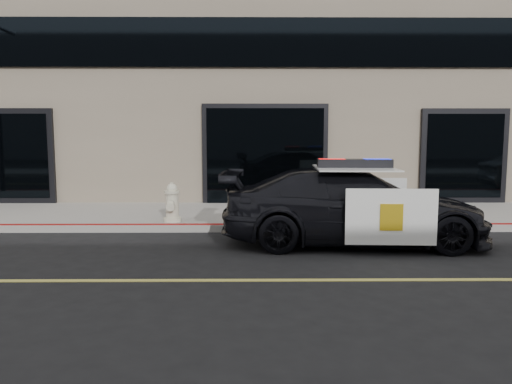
{
  "coord_description": "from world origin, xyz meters",
  "views": [
    {
      "loc": [
        -1.37,
        -6.82,
        2.05
      ],
      "look_at": [
        -1.29,
        2.2,
        1.0
      ],
      "focal_mm": 35.0,
      "sensor_mm": 36.0,
      "label": 1
    }
  ],
  "objects": [
    {
      "name": "sidewalk_n",
      "position": [
        0.0,
        5.25,
        0.07
      ],
      "size": [
        60.0,
        3.5,
        0.15
      ],
      "primitive_type": "cube",
      "color": "gray",
      "rests_on": "ground"
    },
    {
      "name": "building_n",
      "position": [
        0.0,
        10.5,
        6.0
      ],
      "size": [
        60.0,
        7.0,
        12.0
      ],
      "primitive_type": "cube",
      "color": "#756856",
      "rests_on": "ground"
    },
    {
      "name": "ground",
      "position": [
        0.0,
        0.0,
        0.0
      ],
      "size": [
        120.0,
        120.0,
        0.0
      ],
      "primitive_type": "plane",
      "color": "black",
      "rests_on": "ground"
    },
    {
      "name": "police_car",
      "position": [
        0.52,
        2.34,
        0.72
      ],
      "size": [
        2.53,
        5.09,
        1.6
      ],
      "color": "black",
      "rests_on": "ground"
    },
    {
      "name": "fire_hydrant",
      "position": [
        -3.11,
        3.95,
        0.55
      ],
      "size": [
        0.39,
        0.54,
        0.85
      ],
      "color": "beige",
      "rests_on": "sidewalk_n"
    }
  ]
}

